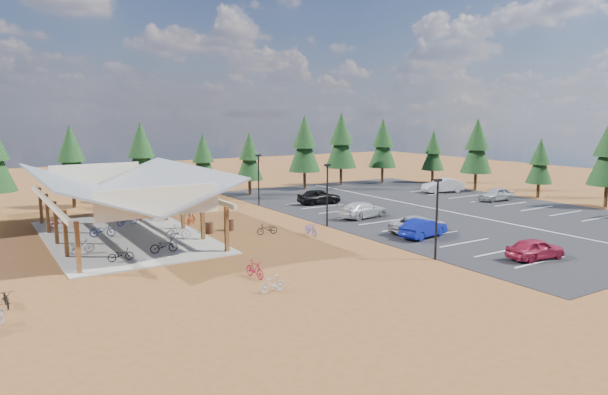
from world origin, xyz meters
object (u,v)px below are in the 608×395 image
at_px(bike_0, 121,255).
at_px(car_1, 424,228).
at_px(bike_3, 59,221).
at_px(bike_15, 191,219).
at_px(bike_8, 6,298).
at_px(car_9, 443,185).
at_px(lamp_post_1, 327,191).
at_px(car_4, 319,196).
at_px(car_2, 419,224).
at_px(bike_1, 81,246).
at_px(bike_6, 127,220).
at_px(bike_7, 146,214).
at_px(trash_bin_1, 209,228).
at_px(bike_11, 255,269).
at_px(bike_16, 267,229).
at_px(bike_2, 102,230).
at_px(bike_4, 164,245).
at_px(car_0, 535,249).
at_px(lamp_post_2, 259,176).
at_px(car_8, 496,194).
at_px(bike_pavilion, 121,186).
at_px(trash_bin_0, 230,225).
at_px(bike_13, 272,284).
at_px(lamp_post_0, 437,213).
at_px(bike_14, 311,229).
at_px(bike_5, 179,231).

distance_m(bike_0, car_1, 21.32).
xyz_separation_m(bike_3, bike_15, (9.51, -4.24, -0.16)).
xyz_separation_m(bike_8, car_9, (45.86, 15.71, 0.44)).
distance_m(lamp_post_1, car_9, 24.04).
bearing_deg(bike_3, car_4, -109.44).
height_order(car_1, car_2, car_1).
height_order(lamp_post_1, bike_15, lamp_post_1).
height_order(bike_1, bike_15, bike_1).
distance_m(bike_6, bike_7, 2.69).
bearing_deg(trash_bin_1, bike_11, -100.63).
bearing_deg(car_2, trash_bin_1, 53.10).
bearing_deg(bike_16, car_2, 66.32).
distance_m(bike_1, bike_3, 9.79).
relative_size(bike_2, bike_8, 1.14).
bearing_deg(lamp_post_1, bike_7, 138.39).
bearing_deg(bike_16, bike_7, -141.73).
height_order(bike_4, car_0, car_0).
xyz_separation_m(lamp_post_2, bike_1, (-18.69, -10.86, -2.38)).
height_order(car_2, car_8, car_8).
height_order(bike_pavilion, trash_bin_0, bike_pavilion).
bearing_deg(bike_1, lamp_post_1, -93.50).
bearing_deg(bike_15, car_9, -129.61).
distance_m(bike_8, car_1, 27.26).
height_order(lamp_post_1, trash_bin_1, lamp_post_1).
height_order(lamp_post_2, bike_13, lamp_post_2).
height_order(bike_1, bike_16, bike_1).
xyz_separation_m(bike_6, car_9, (36.16, -0.12, 0.30)).
bearing_deg(bike_1, bike_4, -119.72).
relative_size(bike_8, car_4, 0.36).
bearing_deg(car_0, lamp_post_0, 65.01).
xyz_separation_m(bike_11, car_9, (33.76, 17.98, 0.35)).
bearing_deg(bike_15, bike_11, 128.76).
relative_size(bike_8, car_1, 0.38).
bearing_deg(car_2, bike_13, 106.21).
relative_size(bike_2, bike_15, 1.15).
relative_size(bike_14, bike_16, 1.15).
relative_size(lamp_post_1, bike_0, 3.31).
bearing_deg(bike_8, trash_bin_0, 28.43).
relative_size(trash_bin_0, car_0, 0.23).
bearing_deg(bike_4, bike_14, -88.09).
bearing_deg(car_9, bike_11, -51.49).
xyz_separation_m(lamp_post_0, car_9, (22.35, 20.60, -2.12)).
bearing_deg(bike_3, bike_15, -130.31).
bearing_deg(bike_4, bike_3, 24.35).
bearing_deg(bike_16, car_1, 59.49).
relative_size(bike_5, car_8, 0.43).
distance_m(trash_bin_1, car_8, 31.73).
bearing_deg(bike_15, car_0, 170.12).
relative_size(lamp_post_1, bike_13, 3.40).
bearing_deg(bike_0, bike_8, 129.31).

